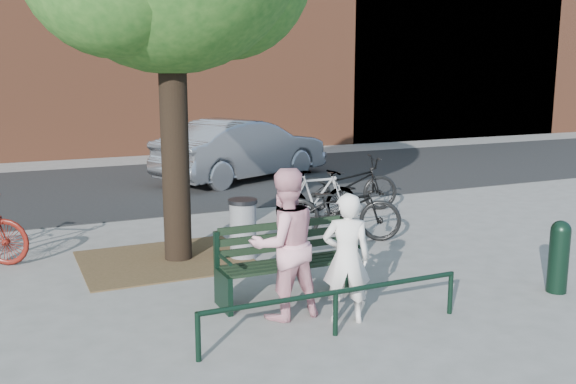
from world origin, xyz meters
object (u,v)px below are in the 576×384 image
litter_bin (243,228)px  parked_car (243,150)px  person_right (284,244)px  bollard (559,254)px  park_bench (286,260)px  person_left (346,258)px  bicycle_c (340,208)px

litter_bin → parked_car: (2.39, 6.44, 0.32)m
litter_bin → person_right: bearing=-99.2°
bollard → parked_car: (-0.70, 9.49, 0.28)m
park_bench → person_left: size_ratio=1.19×
person_left → person_right: person_right is taller
person_right → bollard: (3.48, -0.67, -0.36)m
person_right → person_left: bearing=141.7°
litter_bin → bicycle_c: 1.84m
park_bench → person_right: bearing=-115.8°
person_right → litter_bin: size_ratio=1.93×
park_bench → person_left: (0.30, -0.97, 0.25)m
person_left → litter_bin: 2.80m
bollard → bicycle_c: (-1.28, 3.37, 0.03)m
person_left → litter_bin: bearing=-61.4°
park_bench → litter_bin: (0.11, 1.81, -0.03)m
park_bench → bicycle_c: 2.86m
person_right → parked_car: bearing=-111.2°
parked_car → person_right: bearing=139.0°
litter_bin → bollard: bearing=-44.6°
person_right → bicycle_c: person_right is taller
park_bench → bicycle_c: (1.92, 2.12, 0.05)m
parked_car → park_bench: bearing=139.6°
person_right → bicycle_c: size_ratio=0.85×
litter_bin → parked_car: 6.88m
person_left → parked_car: 9.48m
person_right → litter_bin: bearing=-102.9°
park_bench → person_right: person_right is taller
park_bench → litter_bin: size_ratio=1.95×
person_left → bollard: 2.93m
person_right → parked_car: 9.25m
person_left → parked_car: (2.20, 9.22, 0.04)m
person_right → parked_car: person_right is taller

